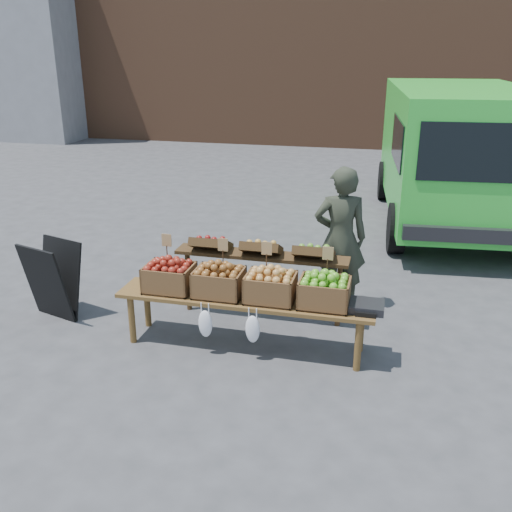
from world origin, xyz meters
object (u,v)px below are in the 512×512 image
(delivery_van, at_px, (455,158))
(display_bench, at_px, (245,322))
(back_table, at_px, (261,276))
(crate_golden_apples, at_px, (169,278))
(crate_russet_pears, at_px, (219,283))
(chalkboard_sign, at_px, (53,280))
(crate_red_apples, at_px, (270,288))
(crate_green_apples, at_px, (324,293))
(weighing_scale, at_px, (367,306))
(vendor, at_px, (340,238))

(delivery_van, bearing_deg, display_bench, -119.82)
(back_table, xyz_separation_m, crate_golden_apples, (-0.83, -0.72, 0.19))
(display_bench, bearing_deg, crate_russet_pears, 180.00)
(chalkboard_sign, distance_m, crate_red_apples, 2.64)
(crate_green_apples, relative_size, weighing_scale, 1.47)
(crate_russet_pears, bearing_deg, crate_green_apples, 0.00)
(delivery_van, height_order, back_table, delivery_van)
(delivery_van, bearing_deg, weighing_scale, -107.49)
(back_table, relative_size, crate_golden_apples, 4.20)
(delivery_van, distance_m, display_bench, 5.78)
(delivery_van, relative_size, crate_russet_pears, 10.64)
(delivery_van, distance_m, crate_russet_pears, 5.85)
(chalkboard_sign, height_order, crate_russet_pears, chalkboard_sign)
(display_bench, bearing_deg, crate_red_apples, 0.00)
(vendor, xyz_separation_m, weighing_scale, (0.41, -1.27, -0.26))
(crate_russet_pears, bearing_deg, crate_golden_apples, 180.00)
(vendor, height_order, crate_russet_pears, vendor)
(back_table, bearing_deg, crate_green_apples, -41.43)
(chalkboard_sign, xyz_separation_m, weighing_scale, (3.60, -0.16, 0.14))
(vendor, bearing_deg, back_table, 20.61)
(crate_golden_apples, bearing_deg, back_table, 40.80)
(crate_russet_pears, distance_m, crate_red_apples, 0.55)
(chalkboard_sign, height_order, weighing_scale, chalkboard_sign)
(vendor, height_order, chalkboard_sign, vendor)
(crate_golden_apples, relative_size, crate_russet_pears, 1.00)
(delivery_van, bearing_deg, crate_green_apples, -111.89)
(crate_green_apples, bearing_deg, display_bench, 180.00)
(delivery_van, xyz_separation_m, display_bench, (-2.42, -5.18, -0.91))
(vendor, bearing_deg, crate_green_apples, 76.52)
(crate_golden_apples, distance_m, crate_green_apples, 1.65)
(display_bench, bearing_deg, weighing_scale, 0.00)
(delivery_van, bearing_deg, crate_red_apples, -117.27)
(crate_red_apples, bearing_deg, display_bench, 180.00)
(chalkboard_sign, xyz_separation_m, crate_green_apples, (3.17, -0.16, 0.24))
(vendor, relative_size, display_bench, 0.65)
(delivery_van, height_order, crate_russet_pears, delivery_van)
(back_table, bearing_deg, delivery_van, 61.63)
(chalkboard_sign, bearing_deg, back_table, 30.05)
(back_table, relative_size, crate_green_apples, 4.20)
(chalkboard_sign, xyz_separation_m, crate_russet_pears, (2.07, -0.16, 0.24))
(weighing_scale, bearing_deg, crate_russet_pears, 180.00)
(crate_golden_apples, bearing_deg, display_bench, 0.00)
(chalkboard_sign, distance_m, weighing_scale, 3.61)
(vendor, bearing_deg, weighing_scale, 95.15)
(vendor, height_order, crate_green_apples, vendor)
(display_bench, height_order, crate_russet_pears, crate_russet_pears)
(display_bench, distance_m, crate_green_apples, 0.93)
(back_table, bearing_deg, crate_russet_pears, -111.54)
(crate_russet_pears, bearing_deg, crate_red_apples, 0.00)
(vendor, height_order, crate_red_apples, vendor)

